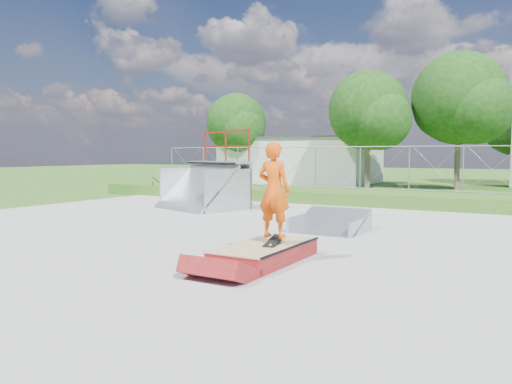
% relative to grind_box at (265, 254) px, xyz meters
% --- Properties ---
extents(ground, '(120.00, 120.00, 0.00)m').
position_rel_grind_box_xyz_m(ground, '(-2.19, 1.79, -0.17)').
color(ground, '#2F5919').
rests_on(ground, ground).
extents(concrete_pad, '(20.00, 16.00, 0.04)m').
position_rel_grind_box_xyz_m(concrete_pad, '(-2.19, 1.79, -0.15)').
color(concrete_pad, '#989895').
rests_on(concrete_pad, ground).
extents(grass_berm, '(24.00, 3.00, 0.50)m').
position_rel_grind_box_xyz_m(grass_berm, '(-2.19, 11.29, 0.08)').
color(grass_berm, '#2F5919').
rests_on(grass_berm, ground).
extents(grind_box, '(1.14, 2.31, 0.34)m').
position_rel_grind_box_xyz_m(grind_box, '(0.00, 0.00, 0.00)').
color(grind_box, maroon).
rests_on(grind_box, concrete_pad).
extents(quarter_pipe, '(3.43, 3.15, 2.82)m').
position_rel_grind_box_xyz_m(quarter_pipe, '(-6.19, 6.56, 1.24)').
color(quarter_pipe, '#A1A3A9').
rests_on(quarter_pipe, concrete_pad).
extents(flat_bank_ramp, '(1.68, 1.79, 0.51)m').
position_rel_grind_box_xyz_m(flat_bank_ramp, '(-0.28, 3.96, 0.08)').
color(flat_bank_ramp, '#A1A3A9').
rests_on(flat_bank_ramp, concrete_pad).
extents(skateboard, '(0.37, 0.82, 0.13)m').
position_rel_grind_box_xyz_m(skateboard, '(0.11, 0.14, 0.21)').
color(skateboard, black).
rests_on(skateboard, grind_box).
extents(skater, '(0.66, 0.45, 1.76)m').
position_rel_grind_box_xyz_m(skater, '(0.11, 0.14, 1.09)').
color(skater, '#EA4E0B').
rests_on(skater, grind_box).
extents(concrete_stairs, '(1.50, 1.60, 0.80)m').
position_rel_grind_box_xyz_m(concrete_stairs, '(-10.69, 10.49, 0.23)').
color(concrete_stairs, '#989895').
rests_on(concrete_stairs, ground).
extents(chain_link_fence, '(20.00, 0.06, 1.80)m').
position_rel_grind_box_xyz_m(chain_link_fence, '(-2.19, 12.29, 1.23)').
color(chain_link_fence, gray).
rests_on(chain_link_fence, grass_berm).
extents(utility_building_flat, '(10.00, 6.00, 3.00)m').
position_rel_grind_box_xyz_m(utility_building_flat, '(-10.19, 23.79, 1.33)').
color(utility_building_flat, '#B9B8B4').
rests_on(utility_building_flat, ground).
extents(tree_left_near, '(4.76, 4.48, 6.65)m').
position_rel_grind_box_xyz_m(tree_left_near, '(-3.94, 19.62, 4.07)').
color(tree_left_near, brown).
rests_on(tree_left_near, ground).
extents(tree_center, '(5.44, 5.12, 7.60)m').
position_rel_grind_box_xyz_m(tree_center, '(0.60, 21.60, 4.67)').
color(tree_center, brown).
rests_on(tree_center, ground).
extents(tree_left_far, '(4.42, 4.16, 6.18)m').
position_rel_grind_box_xyz_m(tree_left_far, '(-13.96, 21.63, 3.76)').
color(tree_left_far, brown).
rests_on(tree_left_far, ground).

